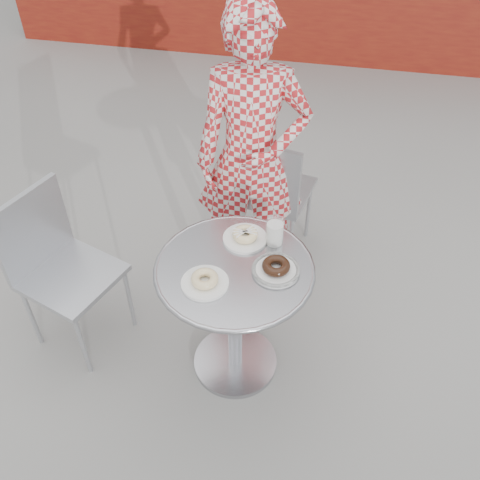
% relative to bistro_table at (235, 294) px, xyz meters
% --- Properties ---
extents(ground, '(60.00, 60.00, 0.00)m').
position_rel_bistro_table_xyz_m(ground, '(-0.02, -0.04, -0.52)').
color(ground, '#979590').
rests_on(ground, ground).
extents(bistro_table, '(0.68, 0.68, 0.68)m').
position_rel_bistro_table_xyz_m(bistro_table, '(0.00, 0.00, 0.00)').
color(bistro_table, '#B4B4B9').
rests_on(bistro_table, ground).
extents(chair_far, '(0.46, 0.47, 0.83)m').
position_rel_bistro_table_xyz_m(chair_far, '(0.04, 0.88, -0.26)').
color(chair_far, '#AEB1B6').
rests_on(chair_far, ground).
extents(chair_left, '(0.51, 0.51, 0.84)m').
position_rel_bistro_table_xyz_m(chair_left, '(-0.81, 0.03, -0.26)').
color(chair_left, '#AEB1B6').
rests_on(chair_left, ground).
extents(seated_person, '(0.62, 0.46, 1.54)m').
position_rel_bistro_table_xyz_m(seated_person, '(-0.05, 0.67, 0.26)').
color(seated_person, '#B41B20').
rests_on(seated_person, ground).
extents(plate_far, '(0.19, 0.19, 0.05)m').
position_rel_bistro_table_xyz_m(plate_far, '(0.01, 0.18, 0.19)').
color(plate_far, white).
rests_on(plate_far, bistro_table).
extents(plate_near, '(0.19, 0.19, 0.05)m').
position_rel_bistro_table_xyz_m(plate_near, '(-0.10, -0.12, 0.18)').
color(plate_near, white).
rests_on(plate_near, bistro_table).
extents(plate_checker, '(0.20, 0.20, 0.05)m').
position_rel_bistro_table_xyz_m(plate_checker, '(0.17, 0.01, 0.18)').
color(plate_checker, white).
rests_on(plate_checker, bistro_table).
extents(milk_cup, '(0.08, 0.08, 0.12)m').
position_rel_bistro_table_xyz_m(milk_cup, '(0.14, 0.18, 0.22)').
color(milk_cup, white).
rests_on(milk_cup, bistro_table).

